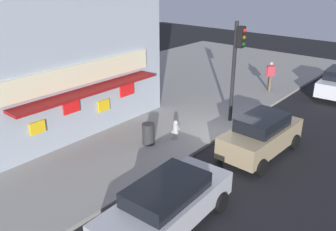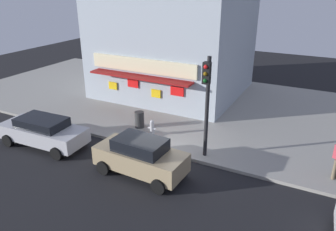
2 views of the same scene
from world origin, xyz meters
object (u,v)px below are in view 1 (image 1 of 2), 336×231
trash_can (148,134)px  parked_car_tan (261,135)px  traffic_light (236,59)px  fire_hydrant (176,130)px  parked_car_silver (167,204)px  pedestrian (270,75)px

trash_can → parked_car_tan: 4.63m
parked_car_tan → traffic_light: bearing=51.5°
traffic_light → trash_can: bearing=162.5°
traffic_light → parked_car_tan: (-1.98, -2.48, -2.35)m
fire_hydrant → parked_car_silver: bearing=-143.5°
trash_can → pedestrian: 10.12m
pedestrian → traffic_light: bearing=-172.4°
traffic_light → pedestrian: bearing=7.6°
traffic_light → parked_car_silver: bearing=-162.6°
fire_hydrant → traffic_light: bearing=-14.5°
fire_hydrant → parked_car_silver: parked_car_silver is taller
traffic_light → trash_can: size_ratio=5.15×
parked_car_tan → parked_car_silver: bearing=179.7°
parked_car_tan → trash_can: bearing=122.7°
traffic_light → pedestrian: size_ratio=2.69×
trash_can → traffic_light: bearing=-17.5°
pedestrian → parked_car_silver: size_ratio=0.38×
pedestrian → parked_car_tan: pedestrian is taller
traffic_light → pedestrian: 6.03m
trash_can → parked_car_silver: (-3.34, -3.87, 0.18)m
trash_can → pedestrian: bearing=-3.8°
trash_can → parked_car_silver: 5.11m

